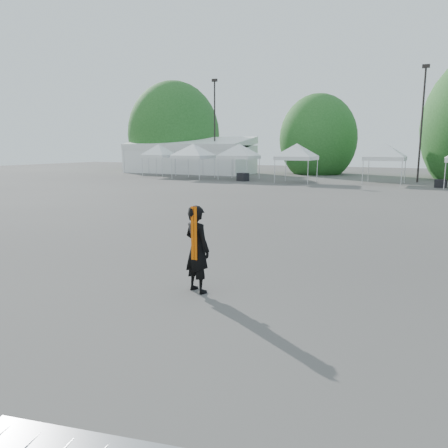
% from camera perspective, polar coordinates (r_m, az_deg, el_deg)
% --- Properties ---
extents(ground, '(120.00, 120.00, 0.00)m').
position_cam_1_polar(ground, '(11.18, -1.69, -5.69)').
color(ground, '#474442').
rests_on(ground, ground).
extents(marquee, '(15.00, 6.25, 4.23)m').
position_cam_1_polar(marquee, '(52.09, -4.62, 8.83)').
color(marquee, white).
rests_on(marquee, ground).
extents(light_pole_west, '(0.60, 0.25, 10.30)m').
position_cam_1_polar(light_pole_west, '(49.31, -1.23, 13.22)').
color(light_pole_west, black).
rests_on(light_pole_west, ground).
extents(light_pole_east, '(0.60, 0.25, 9.80)m').
position_cam_1_polar(light_pole_east, '(41.58, 24.46, 12.58)').
color(light_pole_east, black).
rests_on(light_pole_east, ground).
extents(tree_far_w, '(4.80, 4.80, 7.30)m').
position_cam_1_polar(tree_far_w, '(56.78, -6.56, 11.49)').
color(tree_far_w, '#382314').
rests_on(tree_far_w, ground).
extents(tree_mid_w, '(4.16, 4.16, 6.33)m').
position_cam_1_polar(tree_mid_w, '(51.17, 12.18, 10.82)').
color(tree_mid_w, '#382314').
rests_on(tree_mid_w, ground).
extents(tent_a, '(3.77, 3.77, 3.88)m').
position_cam_1_polar(tent_a, '(46.34, -8.53, 9.96)').
color(tent_a, silver).
rests_on(tent_a, ground).
extents(tent_b, '(4.55, 4.55, 3.88)m').
position_cam_1_polar(tent_b, '(42.50, -4.04, 10.05)').
color(tent_b, silver).
rests_on(tent_b, ground).
extents(tent_c, '(4.43, 4.43, 3.88)m').
position_cam_1_polar(tent_c, '(41.34, 1.99, 10.07)').
color(tent_c, silver).
rests_on(tent_c, ground).
extents(tent_d, '(4.36, 4.36, 3.88)m').
position_cam_1_polar(tent_d, '(38.29, 9.50, 9.94)').
color(tent_d, silver).
rests_on(tent_d, ground).
extents(tent_e, '(4.48, 4.48, 3.88)m').
position_cam_1_polar(tent_e, '(38.72, 20.37, 9.46)').
color(tent_e, silver).
rests_on(tent_e, ground).
extents(man, '(0.79, 0.65, 1.84)m').
position_cam_1_polar(man, '(9.15, -3.53, -3.27)').
color(man, black).
rests_on(man, ground).
extents(crate_west, '(1.14, 1.03, 0.72)m').
position_cam_1_polar(crate_west, '(39.49, 2.48, 6.15)').
color(crate_west, black).
rests_on(crate_west, ground).
extents(crate_mid, '(0.87, 0.72, 0.62)m').
position_cam_1_polar(crate_mid, '(36.90, 26.44, 4.76)').
color(crate_mid, black).
rests_on(crate_mid, ground).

